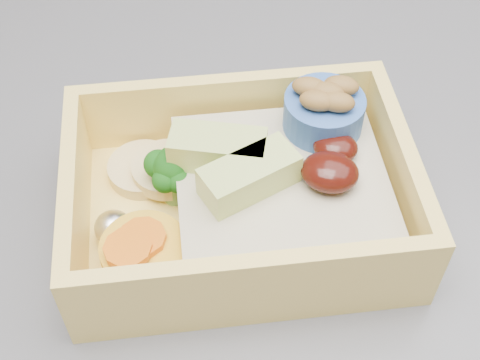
# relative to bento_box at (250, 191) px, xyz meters

# --- Properties ---
(bento_box) EXTENTS (0.24, 0.21, 0.08)m
(bento_box) POSITION_rel_bento_box_xyz_m (0.00, 0.00, 0.00)
(bento_box) COLOR #FFDA69
(bento_box) RESTS_ON island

